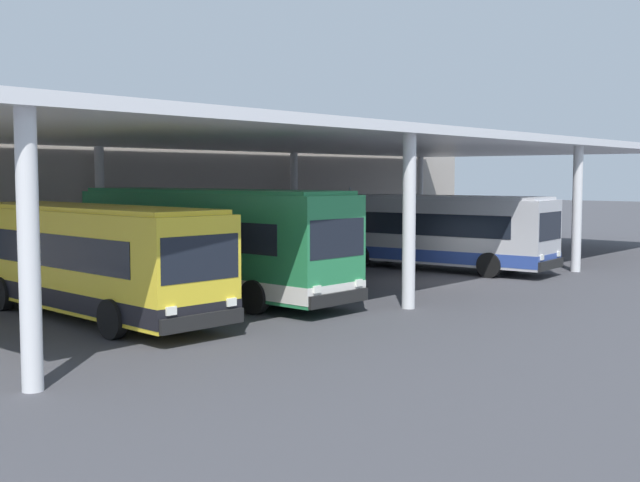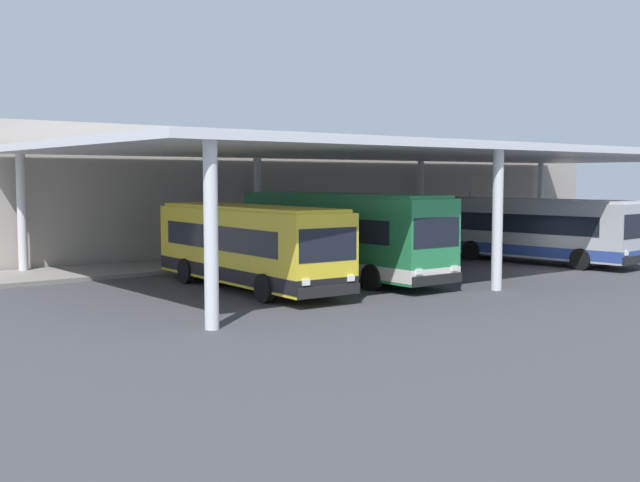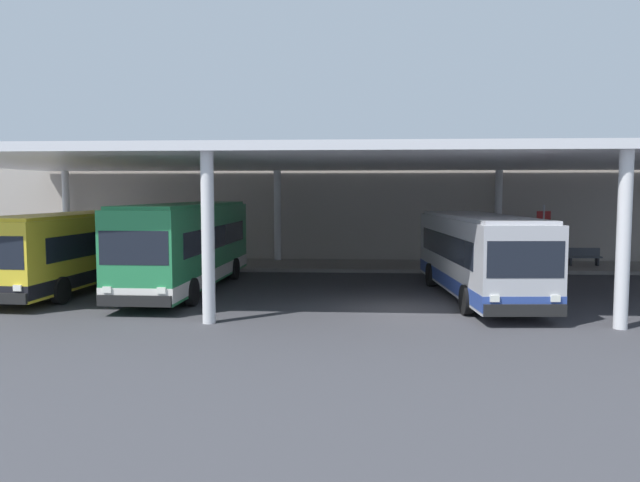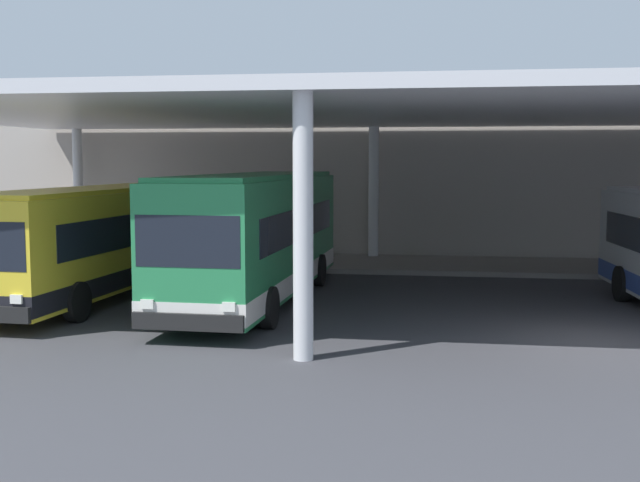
% 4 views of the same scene
% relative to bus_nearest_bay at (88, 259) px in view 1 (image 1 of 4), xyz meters
% --- Properties ---
extents(ground_plane, '(200.00, 200.00, 0.00)m').
position_rel_bus_nearest_bay_xyz_m(ground_plane, '(13.30, -3.56, -1.66)').
color(ground_plane, '#3D3D42').
extents(platform_kerb, '(42.00, 4.50, 0.18)m').
position_rel_bus_nearest_bay_xyz_m(platform_kerb, '(13.30, 8.19, -1.57)').
color(platform_kerb, gray).
rests_on(platform_kerb, ground).
extents(station_building_facade, '(48.00, 1.60, 6.78)m').
position_rel_bus_nearest_bay_xyz_m(station_building_facade, '(13.30, 11.44, 1.74)').
color(station_building_facade, '#ADA399').
rests_on(station_building_facade, ground).
extents(canopy_shelter, '(40.00, 17.00, 5.55)m').
position_rel_bus_nearest_bay_xyz_m(canopy_shelter, '(13.30, 1.94, 3.66)').
color(canopy_shelter, silver).
rests_on(canopy_shelter, ground).
extents(bus_nearest_bay, '(3.14, 10.66, 3.17)m').
position_rel_bus_nearest_bay_xyz_m(bus_nearest_bay, '(0.00, 0.00, 0.00)').
color(bus_nearest_bay, yellow).
rests_on(bus_nearest_bay, ground).
extents(bus_second_bay, '(2.93, 11.39, 3.57)m').
position_rel_bus_nearest_bay_xyz_m(bus_second_bay, '(4.71, 0.19, 0.19)').
color(bus_second_bay, '#28844C').
rests_on(bus_second_bay, ground).
extents(bus_middle_bay, '(3.28, 10.68, 3.17)m').
position_rel_bus_nearest_bay_xyz_m(bus_middle_bay, '(16.26, -1.01, 0.00)').
color(bus_middle_bay, '#B7B7BC').
rests_on(bus_middle_bay, ground).
extents(bench_waiting, '(1.80, 0.45, 0.92)m').
position_rel_bus_nearest_bay_xyz_m(bench_waiting, '(23.54, 8.26, -0.99)').
color(bench_waiting, '#4C515B').
rests_on(bench_waiting, platform_kerb).
extents(trash_bin, '(0.52, 0.52, 0.98)m').
position_rel_bus_nearest_bay_xyz_m(trash_bin, '(19.59, 8.13, -0.98)').
color(trash_bin, maroon).
rests_on(trash_bin, platform_kerb).
extents(banner_sign, '(0.70, 0.12, 3.20)m').
position_rel_bus_nearest_bay_xyz_m(banner_sign, '(21.18, 7.38, 0.32)').
color(banner_sign, '#B2B2B7').
rests_on(banner_sign, platform_kerb).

